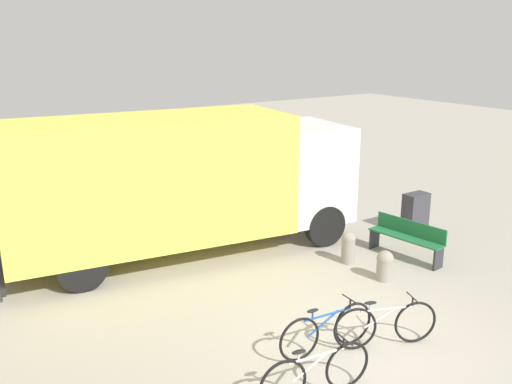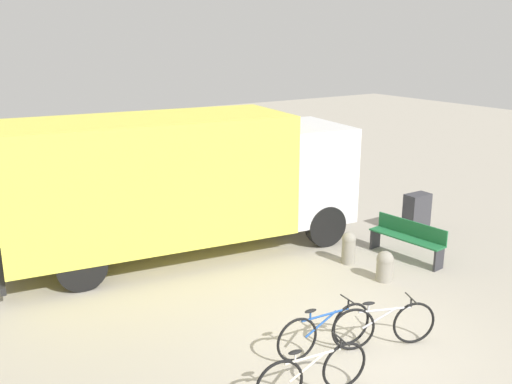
{
  "view_description": "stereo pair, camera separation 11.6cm",
  "coord_description": "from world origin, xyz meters",
  "px_view_note": "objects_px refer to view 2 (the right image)",
  "views": [
    {
      "loc": [
        -6.18,
        -6.01,
        5.1
      ],
      "look_at": [
        0.47,
        3.88,
        1.76
      ],
      "focal_mm": 40.0,
      "sensor_mm": 36.0,
      "label": 1
    },
    {
      "loc": [
        -6.08,
        -6.08,
        5.1
      ],
      "look_at": [
        0.47,
        3.88,
        1.76
      ],
      "focal_mm": 40.0,
      "sensor_mm": 36.0,
      "label": 2
    }
  ],
  "objects_px": {
    "delivery_truck": "(180,178)",
    "bicycle_near": "(313,374)",
    "bicycle_middle": "(325,330)",
    "bollard_far_bench": "(349,246)",
    "park_bench": "(408,237)",
    "bicycle_far": "(384,325)",
    "utility_box": "(417,213)",
    "bollard_near_bench": "(385,265)"
  },
  "relations": [
    {
      "from": "delivery_truck",
      "to": "bicycle_middle",
      "type": "relative_size",
      "value": 4.64
    },
    {
      "from": "bicycle_middle",
      "to": "utility_box",
      "type": "bearing_deg",
      "value": 33.66
    },
    {
      "from": "bicycle_far",
      "to": "bicycle_middle",
      "type": "bearing_deg",
      "value": 178.75
    },
    {
      "from": "utility_box",
      "to": "bicycle_far",
      "type": "bearing_deg",
      "value": -143.44
    },
    {
      "from": "delivery_truck",
      "to": "bollard_near_bench",
      "type": "relative_size",
      "value": 12.82
    },
    {
      "from": "bicycle_middle",
      "to": "delivery_truck",
      "type": "bearing_deg",
      "value": 94.29
    },
    {
      "from": "bicycle_middle",
      "to": "bicycle_far",
      "type": "height_order",
      "value": "same"
    },
    {
      "from": "park_bench",
      "to": "bicycle_far",
      "type": "bearing_deg",
      "value": 120.27
    },
    {
      "from": "bicycle_far",
      "to": "utility_box",
      "type": "distance_m",
      "value": 6.13
    },
    {
      "from": "delivery_truck",
      "to": "bollard_far_bench",
      "type": "relative_size",
      "value": 11.37
    },
    {
      "from": "bicycle_near",
      "to": "park_bench",
      "type": "bearing_deg",
      "value": 37.19
    },
    {
      "from": "bicycle_far",
      "to": "utility_box",
      "type": "bearing_deg",
      "value": 58.41
    },
    {
      "from": "bicycle_far",
      "to": "bollard_far_bench",
      "type": "xyz_separation_m",
      "value": [
        1.97,
        3.03,
        0.0
      ]
    },
    {
      "from": "park_bench",
      "to": "delivery_truck",
      "type": "bearing_deg",
      "value": 46.24
    },
    {
      "from": "bollard_far_bench",
      "to": "utility_box",
      "type": "xyz_separation_m",
      "value": [
        2.96,
        0.62,
        0.12
      ]
    },
    {
      "from": "delivery_truck",
      "to": "bicycle_near",
      "type": "height_order",
      "value": "delivery_truck"
    },
    {
      "from": "bollard_near_bench",
      "to": "bicycle_far",
      "type": "bearing_deg",
      "value": -136.04
    },
    {
      "from": "bicycle_near",
      "to": "utility_box",
      "type": "xyz_separation_m",
      "value": [
        6.8,
        4.1,
        0.12
      ]
    },
    {
      "from": "bicycle_far",
      "to": "bollard_far_bench",
      "type": "distance_m",
      "value": 3.61
    },
    {
      "from": "park_bench",
      "to": "bicycle_near",
      "type": "height_order",
      "value": "park_bench"
    },
    {
      "from": "delivery_truck",
      "to": "bollard_far_bench",
      "type": "distance_m",
      "value": 4.19
    },
    {
      "from": "park_bench",
      "to": "utility_box",
      "type": "xyz_separation_m",
      "value": [
        1.58,
        1.14,
        0.01
      ]
    },
    {
      "from": "park_bench",
      "to": "bicycle_middle",
      "type": "distance_m",
      "value": 4.77
    },
    {
      "from": "park_bench",
      "to": "bicycle_far",
      "type": "relative_size",
      "value": 1.11
    },
    {
      "from": "delivery_truck",
      "to": "park_bench",
      "type": "bearing_deg",
      "value": -29.33
    },
    {
      "from": "bicycle_far",
      "to": "bollard_near_bench",
      "type": "relative_size",
      "value": 2.6
    },
    {
      "from": "bicycle_near",
      "to": "bicycle_middle",
      "type": "relative_size",
      "value": 1.0
    },
    {
      "from": "bollard_far_bench",
      "to": "bicycle_far",
      "type": "bearing_deg",
      "value": -123.02
    },
    {
      "from": "delivery_truck",
      "to": "park_bench",
      "type": "relative_size",
      "value": 4.47
    },
    {
      "from": "delivery_truck",
      "to": "park_bench",
      "type": "xyz_separation_m",
      "value": [
        4.24,
        -3.21,
        -1.32
      ]
    },
    {
      "from": "bicycle_near",
      "to": "bicycle_far",
      "type": "xyz_separation_m",
      "value": [
        1.88,
        0.45,
        0.0
      ]
    },
    {
      "from": "bicycle_middle",
      "to": "utility_box",
      "type": "height_order",
      "value": "utility_box"
    },
    {
      "from": "park_bench",
      "to": "bicycle_near",
      "type": "distance_m",
      "value": 6.0
    },
    {
      "from": "delivery_truck",
      "to": "bicycle_far",
      "type": "xyz_separation_m",
      "value": [
        0.91,
        -5.72,
        -1.43
      ]
    },
    {
      "from": "park_bench",
      "to": "bollard_far_bench",
      "type": "bearing_deg",
      "value": 62.69
    },
    {
      "from": "utility_box",
      "to": "bollard_far_bench",
      "type": "bearing_deg",
      "value": -168.08
    },
    {
      "from": "bollard_far_bench",
      "to": "bicycle_middle",
      "type": "bearing_deg",
      "value": -137.92
    },
    {
      "from": "delivery_truck",
      "to": "bollard_near_bench",
      "type": "height_order",
      "value": "delivery_truck"
    },
    {
      "from": "delivery_truck",
      "to": "bicycle_near",
      "type": "xyz_separation_m",
      "value": [
        -0.98,
        -6.17,
        -1.43
      ]
    },
    {
      "from": "bicycle_near",
      "to": "delivery_truck",
      "type": "bearing_deg",
      "value": 88.62
    },
    {
      "from": "bicycle_far",
      "to": "delivery_truck",
      "type": "bearing_deg",
      "value": 120.85
    },
    {
      "from": "bicycle_middle",
      "to": "park_bench",
      "type": "bearing_deg",
      "value": 30.92
    }
  ]
}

